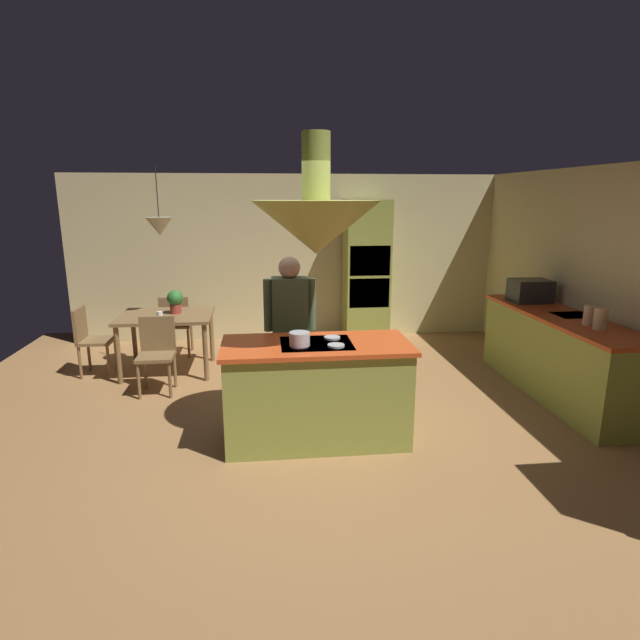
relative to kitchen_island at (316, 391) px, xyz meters
name	(u,v)px	position (x,y,z in m)	size (l,w,h in m)	color
ground	(314,429)	(0.00, 0.20, -0.47)	(8.16, 8.16, 0.00)	#9E7042
wall_back	(292,258)	(0.00, 3.65, 0.80)	(6.80, 0.10, 2.55)	beige
wall_right	(614,287)	(3.25, 0.60, 0.80)	(0.10, 7.20, 2.55)	beige
kitchen_island	(316,391)	(0.00, 0.00, 0.00)	(1.70, 0.80, 0.95)	#939E42
counter_run_right	(559,355)	(2.84, 0.80, 0.00)	(0.73, 2.54, 0.93)	#939E42
oven_tower	(366,272)	(1.10, 3.24, 0.62)	(0.66, 0.62, 2.17)	#939E42
dining_table	(166,322)	(-1.70, 2.10, 0.19)	(1.15, 0.92, 0.76)	olive
person_at_island	(290,325)	(-0.20, 0.67, 0.47)	(0.53, 0.22, 1.64)	tan
range_hood	(316,224)	(0.00, 0.00, 1.51)	(1.10, 1.10, 1.00)	#939E42
pendant_light_over_table	(159,226)	(-1.70, 2.10, 1.39)	(0.32, 0.32, 0.82)	beige
chair_facing_island	(157,349)	(-1.70, 1.42, 0.03)	(0.40, 0.40, 0.87)	olive
chair_by_back_wall	(176,321)	(-1.70, 2.78, 0.03)	(0.40, 0.40, 0.87)	olive
chair_at_corner	(90,336)	(-2.65, 2.10, 0.03)	(0.40, 0.40, 0.87)	olive
potted_plant_on_table	(175,300)	(-1.58, 2.15, 0.46)	(0.20, 0.20, 0.30)	#99382D
cup_on_table	(160,315)	(-1.73, 1.87, 0.33)	(0.07, 0.07, 0.09)	white
canister_flour	(601,319)	(2.84, 0.17, 0.57)	(0.13, 0.13, 0.22)	#E0B78C
canister_sugar	(589,315)	(2.84, 0.35, 0.57)	(0.11, 0.11, 0.21)	#E0B78C
microwave_on_counter	(530,291)	(2.84, 1.55, 0.60)	(0.46, 0.36, 0.28)	#232326
cooking_pot_on_cooktop	(300,339)	(-0.16, -0.13, 0.54)	(0.18, 0.18, 0.12)	#B2B2B7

